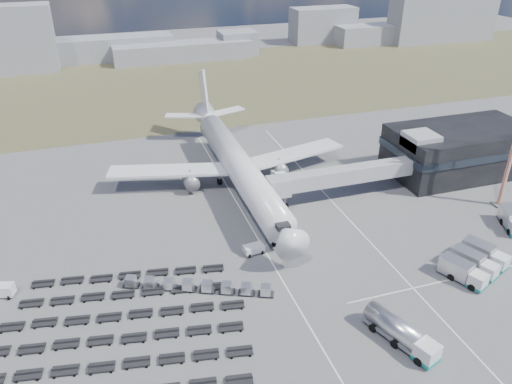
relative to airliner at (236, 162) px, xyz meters
name	(u,v)px	position (x,y,z in m)	size (l,w,h in m)	color
ground	(294,277)	(0.00, -32.38, -5.29)	(420.00, 420.00, 0.00)	#565659
grass_strip	(174,85)	(0.00, 77.62, -5.29)	(420.00, 90.00, 0.01)	#473F2A
lane_markings	(342,255)	(9.77, -29.38, -5.29)	(47.12, 110.00, 0.01)	silver
terminal	(459,149)	(47.77, -8.41, -0.04)	(30.40, 16.40, 11.00)	black
jet_bridge	(332,177)	(15.90, -11.95, -0.24)	(30.30, 3.80, 7.05)	#939399
airliner	(236,162)	(0.00, 0.00, 0.00)	(51.59, 64.53, 17.62)	silver
skyline	(153,38)	(-1.22, 115.91, 3.00)	(322.75, 27.06, 24.31)	gray
fuel_tanker	(401,333)	(7.97, -49.35, -3.58)	(6.06, 10.86, 3.42)	silver
pushback_tug	(254,249)	(-4.00, -24.38, -4.54)	(3.33, 1.88, 1.50)	silver
utility_van	(1,291)	(-42.42, -23.39, -4.26)	(3.78, 1.71, 2.06)	silver
catering_truck	(282,180)	(8.94, -3.18, -3.99)	(3.45, 5.92, 2.55)	silver
service_trucks_near	(474,263)	(27.28, -39.55, -3.72)	(11.59, 10.39, 2.90)	silver
uld_row	(197,286)	(-14.86, -31.04, -4.37)	(21.34, 10.46, 1.53)	black
baggage_dollies	(119,328)	(-26.64, -35.85, -4.91)	(36.22, 28.99, 0.77)	black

